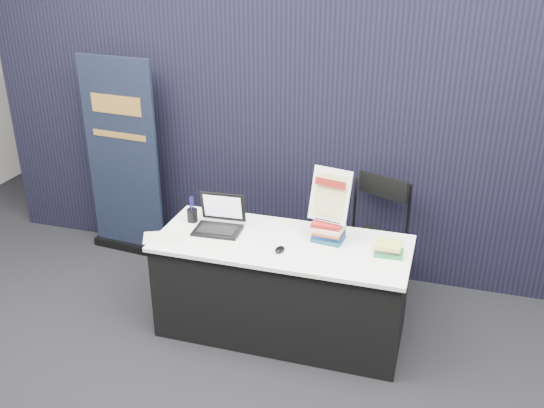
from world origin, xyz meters
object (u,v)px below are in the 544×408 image
(pullup_banner, at_px, (124,170))
(info_sign, at_px, (330,196))
(laptop, at_px, (220,222))
(display_table, at_px, (282,287))
(book_stack_short, at_px, (389,249))
(stacking_chair, at_px, (377,237))
(book_stack_tall, at_px, (328,231))

(pullup_banner, bearing_deg, info_sign, -12.36)
(laptop, bearing_deg, display_table, -10.09)
(book_stack_short, relative_size, info_sign, 0.49)
(display_table, xyz_separation_m, stacking_chair, (0.59, 0.65, 0.18))
(info_sign, bearing_deg, laptop, -160.52)
(book_stack_short, distance_m, pullup_banner, 2.56)
(display_table, relative_size, pullup_banner, 0.99)
(book_stack_tall, bearing_deg, pullup_banner, 161.33)
(laptop, relative_size, book_stack_short, 1.83)
(laptop, bearing_deg, pullup_banner, 144.78)
(display_table, xyz_separation_m, info_sign, (0.30, 0.15, 0.70))
(book_stack_tall, bearing_deg, display_table, -157.68)
(stacking_chair, bearing_deg, display_table, -108.74)
(display_table, height_order, info_sign, info_sign)
(book_stack_short, bearing_deg, laptop, 179.16)
(laptop, xyz_separation_m, pullup_banner, (-1.21, 0.74, -0.01))
(display_table, xyz_separation_m, book_stack_short, (0.74, 0.04, 0.41))
(laptop, bearing_deg, stacking_chair, 25.08)
(display_table, distance_m, info_sign, 0.78)
(info_sign, height_order, stacking_chair, info_sign)
(book_stack_short, xyz_separation_m, pullup_banner, (-2.45, 0.76, 0.01))
(display_table, bearing_deg, info_sign, 27.14)
(book_stack_tall, height_order, book_stack_short, book_stack_tall)
(book_stack_short, height_order, pullup_banner, pullup_banner)
(laptop, xyz_separation_m, book_stack_tall, (0.79, 0.07, 0.01))
(display_table, xyz_separation_m, laptop, (-0.49, 0.06, 0.43))
(book_stack_short, bearing_deg, book_stack_tall, 169.05)
(info_sign, bearing_deg, display_table, -140.41)
(book_stack_tall, bearing_deg, info_sign, 90.00)
(display_table, bearing_deg, stacking_chair, 47.72)
(info_sign, distance_m, pullup_banner, 2.12)
(laptop, height_order, book_stack_tall, laptop)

